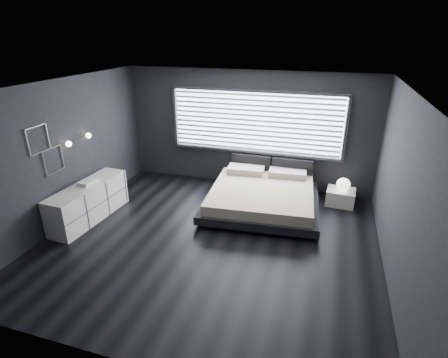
% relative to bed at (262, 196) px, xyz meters
% --- Properties ---
extents(room, '(6.04, 6.00, 2.80)m').
position_rel_bed_xyz_m(room, '(-0.65, -1.57, 1.11)').
color(room, black).
rests_on(room, ground).
extents(window, '(4.14, 0.09, 1.52)m').
position_rel_bed_xyz_m(window, '(-0.45, 1.13, 1.32)').
color(window, white).
rests_on(window, ground).
extents(headboard, '(1.96, 0.16, 0.52)m').
position_rel_bed_xyz_m(headboard, '(0.00, 1.07, 0.28)').
color(headboard, black).
rests_on(headboard, ground).
extents(sconce_near, '(0.18, 0.11, 0.11)m').
position_rel_bed_xyz_m(sconce_near, '(-3.53, -1.52, 1.31)').
color(sconce_near, silver).
rests_on(sconce_near, ground).
extents(sconce_far, '(0.18, 0.11, 0.11)m').
position_rel_bed_xyz_m(sconce_far, '(-3.53, -0.92, 1.31)').
color(sconce_far, silver).
rests_on(sconce_far, ground).
extents(wall_art_upper, '(0.01, 0.48, 0.48)m').
position_rel_bed_xyz_m(wall_art_upper, '(-3.62, -2.12, 1.56)').
color(wall_art_upper, '#47474C').
rests_on(wall_art_upper, ground).
extents(wall_art_lower, '(0.01, 0.48, 0.48)m').
position_rel_bed_xyz_m(wall_art_lower, '(-3.62, -1.87, 1.09)').
color(wall_art_lower, '#47474C').
rests_on(wall_art_lower, ground).
extents(bed, '(2.58, 2.48, 0.62)m').
position_rel_bed_xyz_m(bed, '(0.00, 0.00, 0.00)').
color(bed, black).
rests_on(bed, ground).
extents(nightstand, '(0.64, 0.55, 0.35)m').
position_rel_bed_xyz_m(nightstand, '(1.65, 0.69, -0.11)').
color(nightstand, silver).
rests_on(nightstand, ground).
extents(orb_lamp, '(0.29, 0.29, 0.29)m').
position_rel_bed_xyz_m(orb_lamp, '(1.67, 0.66, 0.21)').
color(orb_lamp, white).
rests_on(orb_lamp, nightstand).
extents(dresser, '(0.64, 1.92, 0.76)m').
position_rel_bed_xyz_m(dresser, '(-3.29, -1.50, 0.09)').
color(dresser, silver).
rests_on(dresser, ground).
extents(book_stack, '(0.34, 0.41, 0.08)m').
position_rel_bed_xyz_m(book_stack, '(-3.30, -1.44, 0.50)').
color(book_stack, silver).
rests_on(book_stack, dresser).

